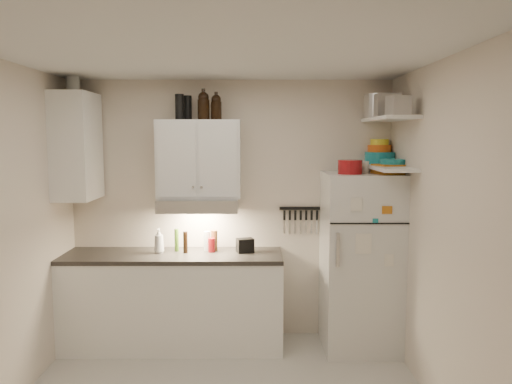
{
  "coord_description": "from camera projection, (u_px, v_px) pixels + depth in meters",
  "views": [
    {
      "loc": [
        0.23,
        -3.51,
        2.03
      ],
      "look_at": [
        0.25,
        0.9,
        1.55
      ],
      "focal_mm": 35.0,
      "sensor_mm": 36.0,
      "label": 1
    }
  ],
  "objects": [
    {
      "name": "back_wall",
      "position": [
        231.0,
        210.0,
        5.06
      ],
      "size": [
        3.2,
        0.02,
        2.6
      ],
      "primitive_type": "cube",
      "color": "beige",
      "rests_on": "ground"
    },
    {
      "name": "tin_b",
      "position": [
        398.0,
        106.0,
        4.09
      ],
      "size": [
        0.19,
        0.19,
        0.16
      ],
      "primitive_type": "cube",
      "rotation": [
        0.0,
        0.0,
        0.2
      ],
      "color": "#AAAAAD",
      "rests_on": "shelf_hi"
    },
    {
      "name": "pepper_mill",
      "position": [
        214.0,
        241.0,
        4.91
      ],
      "size": [
        0.07,
        0.07,
        0.2
      ],
      "primitive_type": "cylinder",
      "rotation": [
        0.0,
        0.0,
        -0.15
      ],
      "color": "brown",
      "rests_on": "countertop"
    },
    {
      "name": "clear_bottle",
      "position": [
        207.0,
        241.0,
        4.91
      ],
      "size": [
        0.08,
        0.08,
        0.19
      ],
      "primitive_type": "cylinder",
      "rotation": [
        0.0,
        0.0,
        0.27
      ],
      "color": "silver",
      "rests_on": "countertop"
    },
    {
      "name": "stock_pot",
      "position": [
        380.0,
        106.0,
        4.73
      ],
      "size": [
        0.34,
        0.34,
        0.23
      ],
      "primitive_type": "cylinder",
      "rotation": [
        0.0,
        0.0,
        0.07
      ],
      "color": "silver",
      "rests_on": "shelf_hi"
    },
    {
      "name": "ceiling",
      "position": [
        220.0,
        53.0,
        3.42
      ],
      "size": [
        3.2,
        3.0,
        0.02
      ],
      "primitive_type": "cube",
      "color": "silver",
      "rests_on": "ground"
    },
    {
      "name": "growler_b",
      "position": [
        216.0,
        107.0,
        4.73
      ],
      "size": [
        0.11,
        0.11,
        0.24
      ],
      "primitive_type": null,
      "rotation": [
        0.0,
        0.0,
        -0.12
      ],
      "color": "black",
      "rests_on": "upper_cabinet"
    },
    {
      "name": "thermos_b",
      "position": [
        180.0,
        107.0,
        4.73
      ],
      "size": [
        0.1,
        0.1,
        0.24
      ],
      "primitive_type": "cylinder",
      "rotation": [
        0.0,
        0.0,
        -0.21
      ],
      "color": "black",
      "rests_on": "upper_cabinet"
    },
    {
      "name": "bowl_yellow",
      "position": [
        380.0,
        142.0,
        4.93
      ],
      "size": [
        0.18,
        0.18,
        0.06
      ],
      "primitive_type": "cylinder",
      "color": "yellow",
      "rests_on": "bowl_orange"
    },
    {
      "name": "right_wall",
      "position": [
        446.0,
        240.0,
        3.57
      ],
      "size": [
        0.02,
        3.0,
        2.6
      ],
      "primitive_type": "cube",
      "color": "beige",
      "rests_on": "ground"
    },
    {
      "name": "shelf_lo",
      "position": [
        388.0,
        168.0,
        4.54
      ],
      "size": [
        0.3,
        0.95,
        0.03
      ],
      "primitive_type": "cube",
      "color": "white",
      "rests_on": "right_wall"
    },
    {
      "name": "tin_a",
      "position": [
        387.0,
        105.0,
        4.45
      ],
      "size": [
        0.21,
        0.19,
        0.21
      ],
      "primitive_type": "cube",
      "rotation": [
        0.0,
        0.0,
        -0.03
      ],
      "color": "#AAAAAD",
      "rests_on": "shelf_hi"
    },
    {
      "name": "plates",
      "position": [
        393.0,
        162.0,
        4.58
      ],
      "size": [
        0.29,
        0.29,
        0.06
      ],
      "primitive_type": "cylinder",
      "rotation": [
        0.0,
        0.0,
        0.27
      ],
      "color": "teal",
      "rests_on": "shelf_lo"
    },
    {
      "name": "side_cabinet",
      "position": [
        77.0,
        146.0,
        4.68
      ],
      "size": [
        0.33,
        0.55,
        1.0
      ],
      "primitive_type": "cube",
      "color": "white",
      "rests_on": "left_wall"
    },
    {
      "name": "vinegar_bottle",
      "position": [
        185.0,
        242.0,
        4.82
      ],
      "size": [
        0.04,
        0.04,
        0.21
      ],
      "primitive_type": "cylinder",
      "rotation": [
        0.0,
        0.0,
        0.02
      ],
      "color": "black",
      "rests_on": "countertop"
    },
    {
      "name": "oil_bottle",
      "position": [
        177.0,
        240.0,
        4.89
      ],
      "size": [
        0.06,
        0.06,
        0.22
      ],
      "primitive_type": "cylinder",
      "rotation": [
        0.0,
        0.0,
        -0.38
      ],
      "color": "#3D6619",
      "rests_on": "countertop"
    },
    {
      "name": "shelf_hi",
      "position": [
        389.0,
        119.0,
        4.49
      ],
      "size": [
        0.3,
        0.95,
        0.03
      ],
      "primitive_type": "cube",
      "color": "white",
      "rests_on": "right_wall"
    },
    {
      "name": "red_jar",
      "position": [
        212.0,
        245.0,
        4.86
      ],
      "size": [
        0.09,
        0.09,
        0.14
      ],
      "primitive_type": "cylinder",
      "rotation": [
        0.0,
        0.0,
        0.42
      ],
      "color": "maroon",
      "rests_on": "countertop"
    },
    {
      "name": "caddy",
      "position": [
        245.0,
        245.0,
        4.85
      ],
      "size": [
        0.18,
        0.16,
        0.14
      ],
      "primitive_type": "cube",
      "rotation": [
        0.0,
        0.0,
        0.31
      ],
      "color": "black",
      "rests_on": "countertop"
    },
    {
      "name": "thermos_a",
      "position": [
        188.0,
        108.0,
        4.84
      ],
      "size": [
        0.11,
        0.11,
        0.24
      ],
      "primitive_type": "cylinder",
      "rotation": [
        0.0,
        0.0,
        0.42
      ],
      "color": "black",
      "rests_on": "upper_cabinet"
    },
    {
      "name": "upper_cabinet",
      "position": [
        199.0,
        159.0,
        4.83
      ],
      "size": [
        0.8,
        0.33,
        0.75
      ],
      "primitive_type": "cube",
      "color": "white",
      "rests_on": "back_wall"
    },
    {
      "name": "spice_jar",
      "position": [
        365.0,
        167.0,
        4.66
      ],
      "size": [
        0.08,
        0.08,
        0.11
      ],
      "primitive_type": "cylinder",
      "rotation": [
        0.0,
        0.0,
        -0.19
      ],
      "color": "silver",
      "rests_on": "fridge"
    },
    {
      "name": "bowl_orange",
      "position": [
        379.0,
        148.0,
        4.94
      ],
      "size": [
        0.23,
        0.23,
        0.07
      ],
      "primitive_type": "cylinder",
      "color": "orange",
      "rests_on": "bowl_teal"
    },
    {
      "name": "bowl_teal",
      "position": [
        380.0,
        158.0,
        4.88
      ],
      "size": [
        0.29,
        0.29,
        0.11
      ],
      "primitive_type": "cylinder",
      "color": "teal",
      "rests_on": "shelf_lo"
    },
    {
      "name": "range_hood",
      "position": [
        199.0,
        204.0,
        4.81
      ],
      "size": [
        0.76,
        0.46,
        0.12
      ],
      "primitive_type": "cube",
      "color": "silver",
      "rests_on": "back_wall"
    },
    {
      "name": "book_stack",
      "position": [
        388.0,
        169.0,
        4.55
      ],
      "size": [
        0.27,
        0.31,
        0.09
      ],
      "primitive_type": "cube",
      "rotation": [
        0.0,
        0.0,
        0.24
      ],
      "color": "#BD6A17",
      "rests_on": "fridge"
    },
    {
      "name": "fridge",
      "position": [
        360.0,
        262.0,
        4.77
      ],
      "size": [
        0.7,
        0.68,
        1.7
      ],
      "primitive_type": "cube",
      "color": "silver",
      "rests_on": "floor"
    },
    {
      "name": "countertop",
      "position": [
        173.0,
        256.0,
        4.8
      ],
      "size": [
        2.1,
        0.62,
        0.04
      ],
      "primitive_type": "cube",
      "color": "#2C2926",
      "rests_on": "base_cabinet"
    },
    {
      "name": "base_cabinet",
      "position": [
        174.0,
        302.0,
        4.85
      ],
      "size": [
        2.1,
        0.6,
        0.88
      ],
      "primitive_type": "cube",
      "color": "white",
      "rests_on": "floor"
    },
    {
      "name": "dutch_oven",
      "position": [
        350.0,
        167.0,
        4.56
      ],
      "size": [
        0.28,
        0.28,
        0.13
      ],
      "primitive_type": "cylinder",
      "rotation": [
        0.0,
        0.0,
        0.31
      ],
      "color": "maroon",
      "rests_on": "fridge"
    },
    {
      "name": "side_jar",
      "position": [
        73.0,
        84.0,
        4.66
      ],
      "size": [
        0.13,
        0.13,
        0.16
      ],
      "primitive_type": "cylinder",
      "rotation": [
        0.0,
        0.0,
        -0.07
      ],
      "color": "silver",
      "rests_on": "side_cabinet"
    },
    {
      "name": "soap_bottle",
      "position": [
        159.0,
        239.0,
        4.81
      ],
      "size": [
        0.13,
        0.13,
        0.27
      ],
      "primitive_type": "imported",
      "rotation": [
        0.0,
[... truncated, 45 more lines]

